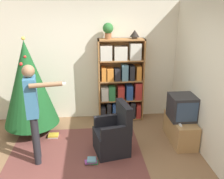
% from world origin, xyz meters
% --- Properties ---
extents(ground_plane, '(14.00, 14.00, 0.00)m').
position_xyz_m(ground_plane, '(0.00, 0.00, 0.00)').
color(ground_plane, '#846042').
extents(wall_back, '(8.00, 0.10, 2.60)m').
position_xyz_m(wall_back, '(0.00, 2.09, 1.30)').
color(wall_back, silver).
rests_on(wall_back, ground_plane).
extents(wall_right, '(0.10, 8.00, 2.60)m').
position_xyz_m(wall_right, '(2.02, 0.00, 1.30)').
color(wall_right, silver).
rests_on(wall_right, ground_plane).
extents(area_rug, '(2.34, 1.99, 0.01)m').
position_xyz_m(area_rug, '(-0.25, 0.43, 0.00)').
color(area_rug, brown).
rests_on(area_rug, ground_plane).
extents(bookshelf, '(1.00, 0.32, 1.84)m').
position_xyz_m(bookshelf, '(0.72, 1.85, 0.90)').
color(bookshelf, '#A8703D').
rests_on(bookshelf, ground_plane).
extents(tv_stand, '(0.40, 0.92, 0.47)m').
position_xyz_m(tv_stand, '(1.75, 0.79, 0.23)').
color(tv_stand, tan).
rests_on(tv_stand, ground_plane).
extents(television, '(0.48, 0.48, 0.47)m').
position_xyz_m(television, '(1.75, 0.78, 0.70)').
color(television, '#28282D').
rests_on(television, tv_stand).
extents(game_remote, '(0.04, 0.12, 0.02)m').
position_xyz_m(game_remote, '(1.63, 0.51, 0.48)').
color(game_remote, white).
rests_on(game_remote, tv_stand).
extents(christmas_tree, '(1.08, 1.08, 1.97)m').
position_xyz_m(christmas_tree, '(-1.16, 1.38, 1.06)').
color(christmas_tree, '#4C3323').
rests_on(christmas_tree, ground_plane).
extents(armchair, '(0.67, 0.66, 0.92)m').
position_xyz_m(armchair, '(0.43, 0.51, 0.32)').
color(armchair, black).
rests_on(armchair, ground_plane).
extents(standing_person, '(0.68, 0.46, 1.68)m').
position_xyz_m(standing_person, '(-0.87, 0.36, 1.00)').
color(standing_person, '#232328').
rests_on(standing_person, ground_plane).
extents(potted_plant, '(0.22, 0.22, 0.33)m').
position_xyz_m(potted_plant, '(0.44, 1.86, 2.03)').
color(potted_plant, '#935B38').
rests_on(potted_plant, bookshelf).
extents(table_lamp, '(0.20, 0.20, 0.18)m').
position_xyz_m(table_lamp, '(1.00, 1.86, 1.94)').
color(table_lamp, '#473828').
rests_on(table_lamp, bookshelf).
extents(book_pile_near_tree, '(0.21, 0.16, 0.06)m').
position_xyz_m(book_pile_near_tree, '(-0.72, 1.13, 0.03)').
color(book_pile_near_tree, beige).
rests_on(book_pile_near_tree, ground_plane).
extents(book_pile_by_chair, '(0.23, 0.16, 0.09)m').
position_xyz_m(book_pile_by_chair, '(0.02, 0.19, 0.04)').
color(book_pile_by_chair, '#2D7A42').
rests_on(book_pile_by_chair, ground_plane).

